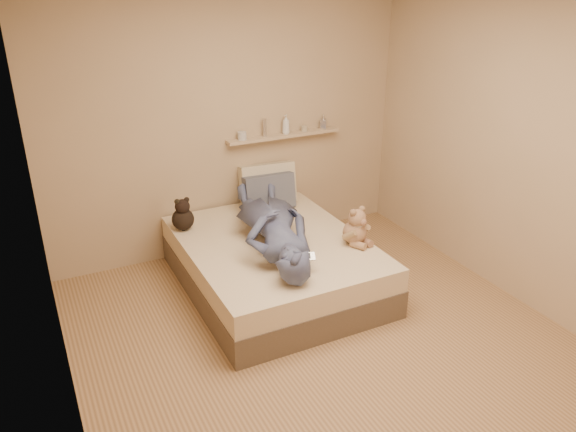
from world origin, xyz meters
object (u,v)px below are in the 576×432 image
person (273,226)px  game_console (305,257)px  pillow_grey (269,192)px  pillow_cream (268,184)px  wall_shelf (284,136)px  teddy_bear (356,229)px  bed (274,264)px  dark_plush (183,216)px

person → game_console: bearing=105.1°
pillow_grey → person: (-0.32, -0.77, 0.02)m
pillow_grey → pillow_cream: bearing=70.9°
wall_shelf → teddy_bear: bearing=-87.3°
pillow_cream → person: (-0.37, -0.91, -0.01)m
bed → pillow_grey: size_ratio=3.80×
person → wall_shelf: bearing=-108.5°
pillow_grey → wall_shelf: (0.27, 0.22, 0.48)m
teddy_bear → wall_shelf: size_ratio=0.29×
game_console → wall_shelf: (0.57, 1.52, 0.51)m
teddy_bear → pillow_grey: (-0.33, 1.05, 0.03)m
teddy_bear → pillow_cream: pillow_cream is taller
bed → game_console: size_ratio=11.42×
pillow_grey → bed: bearing=-111.9°
teddy_bear → game_console: bearing=-158.6°
wall_shelf → dark_plush: bearing=-164.5°
teddy_bear → dark_plush: size_ratio=1.10×
game_console → pillow_grey: pillow_grey is taller
dark_plush → pillow_grey: 0.92m
person → wall_shelf: size_ratio=1.30×
dark_plush → wall_shelf: bearing=15.5°
pillow_cream → game_console: bearing=-103.4°
pillow_grey → wall_shelf: bearing=38.8°
dark_plush → wall_shelf: 1.33m
person → pillow_grey: bearing=-100.2°
pillow_cream → pillow_grey: size_ratio=1.10×
pillow_grey → person: 0.83m
pillow_grey → person: bearing=-112.6°
teddy_bear → person: person is taller
wall_shelf → pillow_cream: bearing=-160.5°
person → bed: bearing=-105.5°
teddy_bear → dark_plush: 1.56m
game_console → pillow_cream: 1.48m
dark_plush → pillow_grey: pillow_grey is taller
pillow_cream → dark_plush: bearing=-165.5°
pillow_cream → wall_shelf: (0.22, 0.08, 0.45)m
bed → pillow_cream: bearing=68.5°
bed → wall_shelf: wall_shelf is taller
game_console → teddy_bear: size_ratio=0.48×
bed → pillow_grey: pillow_grey is taller
dark_plush → person: person is taller
dark_plush → pillow_cream: pillow_cream is taller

